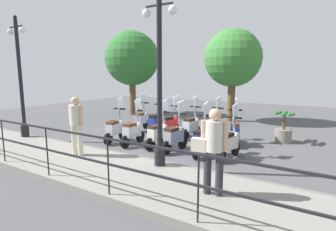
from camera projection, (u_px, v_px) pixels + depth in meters
The scene contains 22 objects.
ground_plane at pixel (178, 144), 8.84m from camera, with size 28.00×28.00×0.00m, color #4C4C4F.
promenade_walkway at pixel (113, 171), 6.16m from camera, with size 2.20×20.00×0.15m.
fence_railing at pixel (74, 147), 5.15m from camera, with size 0.04×16.03×1.07m.
lamp_post_near at pixel (160, 91), 6.08m from camera, with size 0.26×0.90×4.06m.
lamp_post_far at pixel (21, 85), 8.96m from camera, with size 0.26×0.90×4.10m.
pedestrian_with_bag at pixel (213, 145), 4.68m from camera, with size 0.36×0.64×1.59m.
pedestrian_distant at pixel (76, 121), 7.00m from camera, with size 0.34×0.49×1.59m.
tree_large at pixel (132, 59), 14.80m from camera, with size 3.05×3.05×4.73m.
tree_distant at pixel (233, 59), 12.64m from camera, with size 2.78×2.78×4.48m.
potted_palm at pixel (283, 129), 9.01m from camera, with size 1.06×0.66×1.05m.
scooter_near_0 at pixel (229, 142), 7.21m from camera, with size 1.23×0.46×1.54m.
scooter_near_1 at pixel (202, 139), 7.52m from camera, with size 1.23×0.44×1.54m.
scooter_near_2 at pixel (175, 136), 7.91m from camera, with size 1.23×0.44×1.54m.
scooter_near_3 at pixel (158, 133), 8.28m from camera, with size 1.23×0.44×1.54m.
scooter_near_4 at pixel (133, 131), 8.61m from camera, with size 1.23×0.44×1.54m.
scooter_near_5 at pixel (115, 128), 8.99m from camera, with size 1.23×0.44×1.54m.
scooter_far_0 at pixel (235, 130), 8.66m from camera, with size 1.20×0.55×1.54m.
scooter_far_1 at pixel (214, 127), 9.20m from camera, with size 1.23×0.44×1.54m.
scooter_far_2 at pixel (191, 125), 9.55m from camera, with size 1.23×0.44×1.54m.
scooter_far_3 at pixel (170, 124), 9.82m from camera, with size 1.21×0.51×1.54m.
scooter_far_4 at pixel (156, 121), 10.30m from camera, with size 1.23×0.44×1.54m.
scooter_far_5 at pixel (141, 119), 10.86m from camera, with size 1.22×0.50×1.54m.
Camera 1 is at (-7.52, -4.15, 2.34)m, focal length 28.00 mm.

